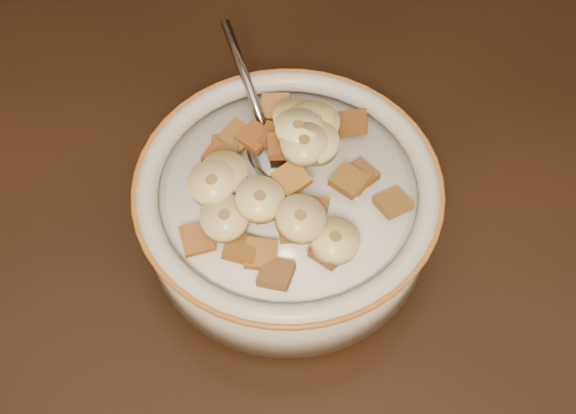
# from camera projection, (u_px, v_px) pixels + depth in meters

# --- Properties ---
(cereal_bowl) EXTENTS (0.20, 0.20, 0.05)m
(cereal_bowl) POSITION_uv_depth(u_px,v_px,m) (288.00, 212.00, 0.56)
(cereal_bowl) COLOR silver
(cereal_bowl) RESTS_ON table
(milk) EXTENTS (0.17, 0.17, 0.00)m
(milk) POSITION_uv_depth(u_px,v_px,m) (288.00, 193.00, 0.54)
(milk) COLOR white
(milk) RESTS_ON cereal_bowl
(spoon) EXTENTS (0.05, 0.06, 0.01)m
(spoon) POSITION_uv_depth(u_px,v_px,m) (273.00, 153.00, 0.55)
(spoon) COLOR #8F929C
(spoon) RESTS_ON cereal_bowl
(cereal_square_0) EXTENTS (0.02, 0.02, 0.01)m
(cereal_square_0) POSITION_uv_depth(u_px,v_px,m) (225.00, 147.00, 0.55)
(cereal_square_0) COLOR brown
(cereal_square_0) RESTS_ON milk
(cereal_square_1) EXTENTS (0.03, 0.03, 0.01)m
(cereal_square_1) POSITION_uv_depth(u_px,v_px,m) (264.00, 204.00, 0.51)
(cereal_square_1) COLOR brown
(cereal_square_1) RESTS_ON milk
(cereal_square_2) EXTENTS (0.03, 0.03, 0.01)m
(cereal_square_2) POSITION_uv_depth(u_px,v_px,m) (286.00, 199.00, 0.52)
(cereal_square_2) COLOR brown
(cereal_square_2) RESTS_ON milk
(cereal_square_3) EXTENTS (0.02, 0.02, 0.01)m
(cereal_square_3) POSITION_uv_depth(u_px,v_px,m) (276.00, 137.00, 0.55)
(cereal_square_3) COLOR brown
(cereal_square_3) RESTS_ON milk
(cereal_square_4) EXTENTS (0.02, 0.02, 0.01)m
(cereal_square_4) POSITION_uv_depth(u_px,v_px,m) (261.00, 254.00, 0.51)
(cereal_square_4) COLOR brown
(cereal_square_4) RESTS_ON milk
(cereal_square_5) EXTENTS (0.02, 0.02, 0.01)m
(cereal_square_5) POSITION_uv_depth(u_px,v_px,m) (276.00, 107.00, 0.57)
(cereal_square_5) COLOR brown
(cereal_square_5) RESTS_ON milk
(cereal_square_6) EXTENTS (0.03, 0.03, 0.01)m
(cereal_square_6) POSITION_uv_depth(u_px,v_px,m) (360.00, 175.00, 0.54)
(cereal_square_6) COLOR brown
(cereal_square_6) RESTS_ON milk
(cereal_square_7) EXTENTS (0.02, 0.02, 0.01)m
(cereal_square_7) POSITION_uv_depth(u_px,v_px,m) (276.00, 274.00, 0.50)
(cereal_square_7) COLOR brown
(cereal_square_7) RESTS_ON milk
(cereal_square_8) EXTENTS (0.02, 0.02, 0.01)m
(cereal_square_8) POSITION_uv_depth(u_px,v_px,m) (282.00, 146.00, 0.54)
(cereal_square_8) COLOR brown
(cereal_square_8) RESTS_ON milk
(cereal_square_9) EXTENTS (0.03, 0.03, 0.01)m
(cereal_square_9) POSITION_uv_depth(u_px,v_px,m) (237.00, 136.00, 0.56)
(cereal_square_9) COLOR brown
(cereal_square_9) RESTS_ON milk
(cereal_square_10) EXTENTS (0.03, 0.03, 0.01)m
(cereal_square_10) POSITION_uv_depth(u_px,v_px,m) (297.00, 126.00, 0.56)
(cereal_square_10) COLOR brown
(cereal_square_10) RESTS_ON milk
(cereal_square_11) EXTENTS (0.03, 0.03, 0.01)m
(cereal_square_11) POSITION_uv_depth(u_px,v_px,m) (291.00, 179.00, 0.52)
(cereal_square_11) COLOR #8D611E
(cereal_square_11) RESTS_ON milk
(cereal_square_12) EXTENTS (0.02, 0.02, 0.01)m
(cereal_square_12) POSITION_uv_depth(u_px,v_px,m) (353.00, 123.00, 0.56)
(cereal_square_12) COLOR brown
(cereal_square_12) RESTS_ON milk
(cereal_square_13) EXTENTS (0.03, 0.03, 0.01)m
(cereal_square_13) POSITION_uv_depth(u_px,v_px,m) (255.00, 137.00, 0.55)
(cereal_square_13) COLOR brown
(cereal_square_13) RESTS_ON milk
(cereal_square_14) EXTENTS (0.03, 0.03, 0.01)m
(cereal_square_14) POSITION_uv_depth(u_px,v_px,m) (197.00, 239.00, 0.51)
(cereal_square_14) COLOR #995622
(cereal_square_14) RESTS_ON milk
(cereal_square_15) EXTENTS (0.03, 0.03, 0.01)m
(cereal_square_15) POSITION_uv_depth(u_px,v_px,m) (393.00, 203.00, 0.53)
(cereal_square_15) COLOR brown
(cereal_square_15) RESTS_ON milk
(cereal_square_16) EXTENTS (0.03, 0.03, 0.01)m
(cereal_square_16) POSITION_uv_depth(u_px,v_px,m) (330.00, 252.00, 0.50)
(cereal_square_16) COLOR brown
(cereal_square_16) RESTS_ON milk
(cereal_square_17) EXTENTS (0.02, 0.02, 0.01)m
(cereal_square_17) POSITION_uv_depth(u_px,v_px,m) (311.00, 211.00, 0.51)
(cereal_square_17) COLOR brown
(cereal_square_17) RESTS_ON milk
(cereal_square_18) EXTENTS (0.03, 0.03, 0.01)m
(cereal_square_18) POSITION_uv_depth(u_px,v_px,m) (353.00, 180.00, 0.53)
(cereal_square_18) COLOR brown
(cereal_square_18) RESTS_ON milk
(cereal_square_19) EXTENTS (0.02, 0.02, 0.01)m
(cereal_square_19) POSITION_uv_depth(u_px,v_px,m) (295.00, 228.00, 0.51)
(cereal_square_19) COLOR olive
(cereal_square_19) RESTS_ON milk
(cereal_square_20) EXTENTS (0.02, 0.02, 0.01)m
(cereal_square_20) POSITION_uv_depth(u_px,v_px,m) (240.00, 248.00, 0.51)
(cereal_square_20) COLOR brown
(cereal_square_20) RESTS_ON milk
(cereal_square_21) EXTENTS (0.03, 0.03, 0.01)m
(cereal_square_21) POSITION_uv_depth(u_px,v_px,m) (349.00, 180.00, 0.53)
(cereal_square_21) COLOR brown
(cereal_square_21) RESTS_ON milk
(cereal_square_22) EXTENTS (0.03, 0.03, 0.01)m
(cereal_square_22) POSITION_uv_depth(u_px,v_px,m) (221.00, 155.00, 0.55)
(cereal_square_22) COLOR brown
(cereal_square_22) RESTS_ON milk
(banana_slice_0) EXTENTS (0.04, 0.04, 0.01)m
(banana_slice_0) POSITION_uv_depth(u_px,v_px,m) (224.00, 174.00, 0.52)
(banana_slice_0) COLOR tan
(banana_slice_0) RESTS_ON milk
(banana_slice_1) EXTENTS (0.04, 0.04, 0.01)m
(banana_slice_1) POSITION_uv_depth(u_px,v_px,m) (212.00, 184.00, 0.52)
(banana_slice_1) COLOR #F4DB82
(banana_slice_1) RESTS_ON milk
(banana_slice_2) EXTENTS (0.04, 0.04, 0.02)m
(banana_slice_2) POSITION_uv_depth(u_px,v_px,m) (301.00, 219.00, 0.50)
(banana_slice_2) COLOR #CEBB8A
(banana_slice_2) RESTS_ON milk
(banana_slice_3) EXTENTS (0.04, 0.04, 0.01)m
(banana_slice_3) POSITION_uv_depth(u_px,v_px,m) (260.00, 200.00, 0.51)
(banana_slice_3) COLOR #DBC982
(banana_slice_3) RESTS_ON milk
(banana_slice_4) EXTENTS (0.04, 0.04, 0.01)m
(banana_slice_4) POSITION_uv_depth(u_px,v_px,m) (304.00, 144.00, 0.52)
(banana_slice_4) COLOR beige
(banana_slice_4) RESTS_ON milk
(banana_slice_5) EXTENTS (0.04, 0.04, 0.01)m
(banana_slice_5) POSITION_uv_depth(u_px,v_px,m) (316.00, 124.00, 0.54)
(banana_slice_5) COLOR #F2D78C
(banana_slice_5) RESTS_ON milk
(banana_slice_6) EXTENTS (0.04, 0.04, 0.01)m
(banana_slice_6) POSITION_uv_depth(u_px,v_px,m) (335.00, 240.00, 0.50)
(banana_slice_6) COLOR #DFCE71
(banana_slice_6) RESTS_ON milk
(banana_slice_7) EXTENTS (0.03, 0.03, 0.01)m
(banana_slice_7) POSITION_uv_depth(u_px,v_px,m) (315.00, 143.00, 0.53)
(banana_slice_7) COLOR beige
(banana_slice_7) RESTS_ON milk
(banana_slice_8) EXTENTS (0.04, 0.04, 0.01)m
(banana_slice_8) POSITION_uv_depth(u_px,v_px,m) (311.00, 121.00, 0.54)
(banana_slice_8) COLOR #E3D987
(banana_slice_8) RESTS_ON milk
(banana_slice_9) EXTENTS (0.04, 0.04, 0.01)m
(banana_slice_9) POSITION_uv_depth(u_px,v_px,m) (225.00, 218.00, 0.51)
(banana_slice_9) COLOR beige
(banana_slice_9) RESTS_ON milk
(banana_slice_10) EXTENTS (0.04, 0.04, 0.01)m
(banana_slice_10) POSITION_uv_depth(u_px,v_px,m) (296.00, 118.00, 0.54)
(banana_slice_10) COLOR #F3DB74
(banana_slice_10) RESTS_ON milk
(banana_slice_11) EXTENTS (0.04, 0.04, 0.01)m
(banana_slice_11) POSITION_uv_depth(u_px,v_px,m) (298.00, 129.00, 0.53)
(banana_slice_11) COLOR beige
(banana_slice_11) RESTS_ON milk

